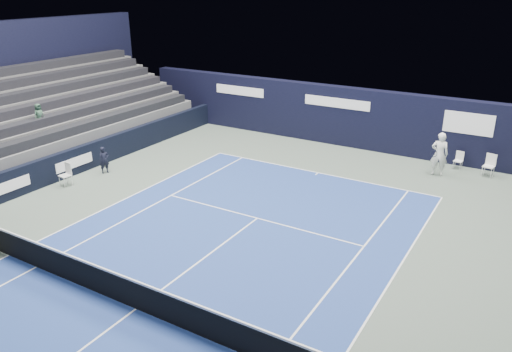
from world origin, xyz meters
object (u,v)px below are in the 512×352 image
(folding_chair_back_b, at_px, (490,164))
(tennis_player, at_px, (439,154))
(tennis_net, at_px, (134,293))
(folding_chair_back_a, at_px, (459,157))
(line_judge_chair, at_px, (67,173))

(folding_chair_back_b, bearing_deg, tennis_player, -142.12)
(tennis_net, distance_m, tennis_player, 15.18)
(folding_chair_back_a, relative_size, tennis_net, 0.06)
(line_judge_chair, xyz_separation_m, tennis_net, (8.67, -5.01, -0.06))
(line_judge_chair, height_order, tennis_player, tennis_player)
(tennis_player, bearing_deg, folding_chair_back_b, 27.29)
(tennis_player, bearing_deg, tennis_net, -108.11)
(line_judge_chair, xyz_separation_m, tennis_player, (13.39, 9.41, 0.43))
(folding_chair_back_b, height_order, tennis_player, tennis_player)
(folding_chair_back_b, bearing_deg, tennis_net, -102.94)
(tennis_net, xyz_separation_m, tennis_player, (4.72, 14.42, 0.49))
(folding_chair_back_a, relative_size, folding_chair_back_b, 0.81)
(folding_chair_back_b, relative_size, tennis_player, 0.51)
(folding_chair_back_b, height_order, tennis_net, tennis_net)
(folding_chair_back_a, bearing_deg, tennis_player, -108.54)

